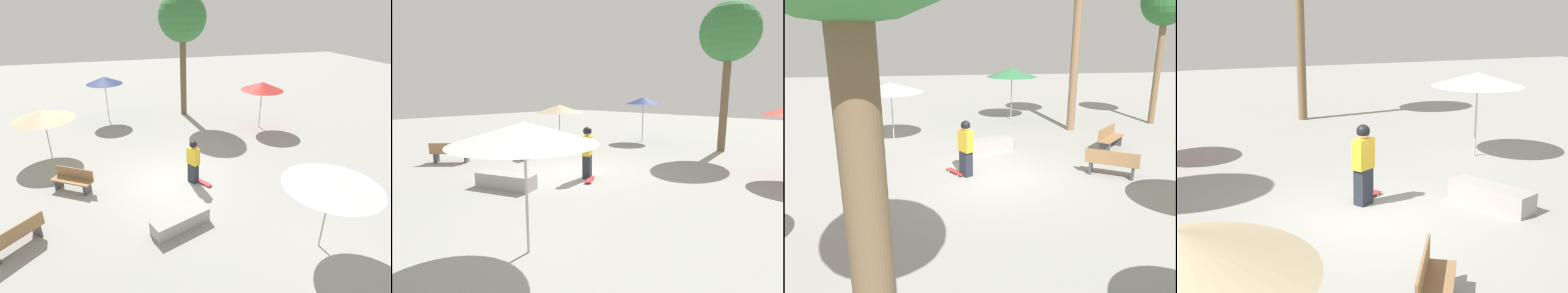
{
  "view_description": "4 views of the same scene",
  "coord_description": "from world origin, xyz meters",
  "views": [
    {
      "loc": [
        1.81,
        10.13,
        6.32
      ],
      "look_at": [
        -1.1,
        -0.21,
        1.31
      ],
      "focal_mm": 28.0,
      "sensor_mm": 36.0,
      "label": 1
    },
    {
      "loc": [
        -7.73,
        7.63,
        2.88
      ],
      "look_at": [
        -1.01,
        0.31,
        1.12
      ],
      "focal_mm": 28.0,
      "sensor_mm": 36.0,
      "label": 2
    },
    {
      "loc": [
        -1.94,
        -10.91,
        4.27
      ],
      "look_at": [
        -0.43,
        0.28,
        0.91
      ],
      "focal_mm": 35.0,
      "sensor_mm": 36.0,
      "label": 3
    },
    {
      "loc": [
        9.5,
        -3.69,
        4.09
      ],
      "look_at": [
        -0.76,
        0.37,
        1.3
      ],
      "focal_mm": 50.0,
      "sensor_mm": 36.0,
      "label": 4
    }
  ],
  "objects": [
    {
      "name": "shade_umbrella_red",
      "position": [
        -6.05,
        -4.53,
        2.34
      ],
      "size": [
        2.27,
        2.27,
        2.57
      ],
      "color": "#B7B7BC",
      "rests_on": "ground_plane"
    },
    {
      "name": "bench_near",
      "position": [
        4.86,
        2.35,
        0.43
      ],
      "size": [
        1.46,
        1.43,
        0.85
      ],
      "rotation": [
        0.0,
        0.0,
        3.91
      ],
      "color": "#47474C",
      "rests_on": "ground_plane"
    },
    {
      "name": "skateboard",
      "position": [
        -1.21,
        0.43,
        0.06
      ],
      "size": [
        0.59,
        0.79,
        0.07
      ],
      "rotation": [
        0.0,
        0.0,
        2.12
      ],
      "color": "red",
      "rests_on": "ground_plane"
    },
    {
      "name": "concrete_ledge",
      "position": [
        0.21,
        2.7,
        0.23
      ],
      "size": [
        1.96,
        1.21,
        0.45
      ],
      "rotation": [
        0.0,
        0.0,
        0.36
      ],
      "color": "#A8A39E",
      "rests_on": "ground_plane"
    },
    {
      "name": "skater_main",
      "position": [
        -0.89,
        0.21,
        0.95
      ],
      "size": [
        0.46,
        0.53,
        1.76
      ],
      "rotation": [
        0.0,
        0.0,
        2.09
      ],
      "color": "#282D38",
      "rests_on": "ground_plane"
    },
    {
      "name": "palm_tree_center_left",
      "position": [
        -2.49,
        -7.93,
        5.6
      ],
      "size": [
        2.74,
        2.74,
        7.07
      ],
      "color": "brown",
      "rests_on": "ground_plane"
    },
    {
      "name": "ground_plane",
      "position": [
        0.0,
        0.0,
        0.0
      ],
      "size": [
        60.0,
        60.0,
        0.0
      ],
      "primitive_type": "plane",
      "color": "#9E9E99"
    },
    {
      "name": "shade_umbrella_navy",
      "position": [
        2.14,
        -7.96,
        2.41
      ],
      "size": [
        2.04,
        2.04,
        2.61
      ],
      "color": "#B7B7BC",
      "rests_on": "ground_plane"
    },
    {
      "name": "shade_umbrella_white",
      "position": [
        -3.45,
        4.57,
        2.2
      ],
      "size": [
        2.57,
        2.57,
        2.4
      ],
      "color": "#B7B7BC",
      "rests_on": "ground_plane"
    },
    {
      "name": "shade_umbrella_tan",
      "position": [
        4.78,
        -3.68,
        2.01
      ],
      "size": [
        2.59,
        2.59,
        2.23
      ],
      "color": "#B7B7BC",
      "rests_on": "ground_plane"
    },
    {
      "name": "bench_far",
      "position": [
        3.57,
        -0.46,
        0.43
      ],
      "size": [
        1.58,
        1.24,
        0.85
      ],
      "rotation": [
        0.0,
        0.0,
        5.71
      ],
      "color": "#47474C",
      "rests_on": "ground_plane"
    }
  ]
}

